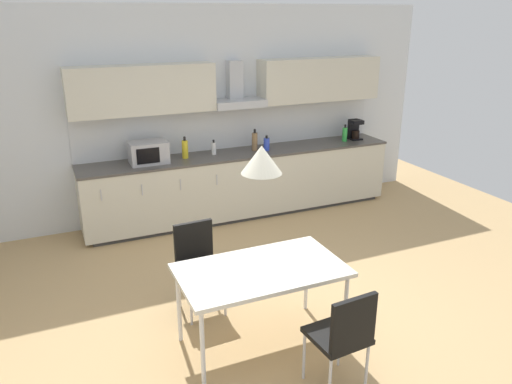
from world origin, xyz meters
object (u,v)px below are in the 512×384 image
at_px(pendant_lamp, 262,160).
at_px(chair_near_right, 344,332).
at_px(chair_far_left, 198,258).
at_px(bottle_white, 214,148).
at_px(bottle_green, 345,134).
at_px(bottle_brown, 255,141).
at_px(coffee_maker, 355,129).
at_px(dining_table, 261,274).
at_px(bottle_yellow, 185,149).
at_px(microwave, 148,152).
at_px(bottle_blue, 267,144).

bearing_deg(pendant_lamp, chair_near_right, -67.79).
xyz_separation_m(chair_near_right, chair_far_left, (-0.63, 1.55, 0.00)).
xyz_separation_m(bottle_white, chair_far_left, (-0.92, -2.14, -0.47)).
relative_size(bottle_green, bottle_brown, 0.83).
relative_size(coffee_maker, chair_far_left, 0.34).
xyz_separation_m(bottle_white, dining_table, (-0.61, -2.92, -0.31)).
bearing_deg(chair_far_left, bottle_yellow, 76.42).
distance_m(coffee_maker, bottle_green, 0.22).
height_order(bottle_green, chair_far_left, bottle_green).
height_order(bottle_white, pendant_lamp, pendant_lamp).
height_order(microwave, chair_far_left, microwave).
xyz_separation_m(bottle_yellow, pendant_lamp, (-0.20, -2.90, 0.64)).
distance_m(microwave, chair_far_left, 2.16).
relative_size(bottle_white, bottle_blue, 0.96).
relative_size(microwave, bottle_green, 1.90).
xyz_separation_m(bottle_white, bottle_blue, (0.75, -0.09, 0.00)).
relative_size(bottle_blue, pendant_lamp, 0.66).
bearing_deg(chair_near_right, microwave, 99.51).
relative_size(microwave, chair_far_left, 0.55).
xyz_separation_m(bottle_blue, dining_table, (-1.36, -2.82, -0.31)).
xyz_separation_m(bottle_green, bottle_brown, (-1.45, 0.06, 0.02)).
distance_m(microwave, bottle_yellow, 0.49).
height_order(bottle_green, bottle_blue, bottle_green).
height_order(bottle_brown, chair_near_right, bottle_brown).
bearing_deg(bottle_yellow, chair_near_right, -88.16).
distance_m(dining_table, pendant_lamp, 0.99).
xyz_separation_m(bottle_yellow, bottle_blue, (1.16, -0.07, -0.03)).
xyz_separation_m(bottle_white, pendant_lamp, (-0.61, -2.92, 0.68)).
bearing_deg(bottle_yellow, microwave, -176.68).
height_order(bottle_yellow, chair_near_right, bottle_yellow).
height_order(dining_table, pendant_lamp, pendant_lamp).
bearing_deg(coffee_maker, chair_far_left, -146.33).
bearing_deg(chair_near_right, bottle_white, 85.50).
distance_m(microwave, bottle_brown, 1.50).
height_order(bottle_green, pendant_lamp, pendant_lamp).
height_order(bottle_green, chair_near_right, bottle_green).
distance_m(bottle_white, pendant_lamp, 3.05).
relative_size(bottle_yellow, bottle_blue, 1.37).
bearing_deg(chair_far_left, bottle_green, 34.74).
distance_m(bottle_green, bottle_white, 2.05).
height_order(bottle_yellow, chair_far_left, bottle_yellow).
height_order(chair_far_left, pendant_lamp, pendant_lamp).
relative_size(bottle_yellow, dining_table, 0.21).
distance_m(coffee_maker, pendant_lamp, 4.12).
bearing_deg(chair_near_right, dining_table, 112.21).
bearing_deg(pendant_lamp, dining_table, -135.00).
height_order(bottle_white, bottle_yellow, bottle_yellow).
distance_m(bottle_brown, chair_far_left, 2.66).
bearing_deg(dining_table, coffee_maker, 45.27).
bearing_deg(chair_far_left, microwave, 89.44).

